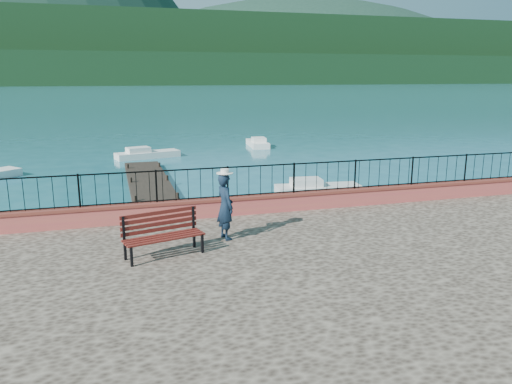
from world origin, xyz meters
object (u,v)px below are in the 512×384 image
park_bench (164,243)px  boat_0 (28,222)px  person (225,206)px  boat_5 (258,141)px  boat_1 (318,186)px  boat_4 (148,152)px

park_bench → boat_0: size_ratio=0.48×
person → boat_5: bearing=-31.2°
boat_0 → boat_5: bearing=21.3°
person → boat_0: bearing=31.0°
park_bench → boat_1: (8.25, 9.63, -1.12)m
person → boat_5: person is taller
boat_1 → boat_4: same height
boat_4 → park_bench: bearing=-107.9°
boat_1 → person: bearing=-120.0°
boat_0 → boat_4: bearing=39.1°
person → boat_0: size_ratio=0.42×
boat_1 → boat_4: size_ratio=0.93×
park_bench → person: 2.04m
boat_0 → boat_4: (5.41, 15.85, 0.00)m
park_bench → boat_4: 22.90m
boat_4 → boat_5: same height
park_bench → person: (1.75, 0.89, 0.58)m
park_bench → boat_5: 28.06m
boat_0 → park_bench: bearing=-91.6°
park_bench → boat_4: bearing=72.1°
park_bench → boat_5: park_bench is taller
park_bench → boat_0: park_bench is taller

